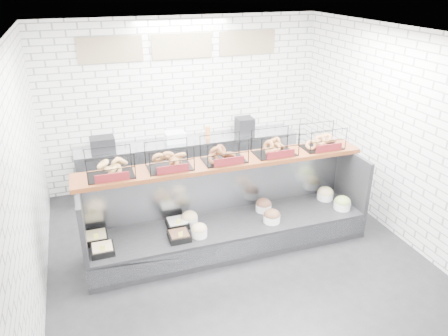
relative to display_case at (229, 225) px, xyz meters
name	(u,v)px	position (x,y,z in m)	size (l,w,h in m)	color
ground	(236,257)	(-0.01, -0.35, -0.32)	(5.50, 5.50, 0.00)	black
room_shell	(222,103)	(-0.01, 0.26, 1.73)	(5.02, 5.51, 3.01)	white
display_case	(229,225)	(0.00, 0.00, 0.00)	(4.00, 0.90, 1.20)	black
bagel_shelf	(224,153)	(-0.01, 0.17, 1.05)	(4.10, 0.50, 0.40)	#502511
prep_counter	(190,162)	(-0.02, 2.08, 0.15)	(4.00, 0.60, 1.20)	#93969B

